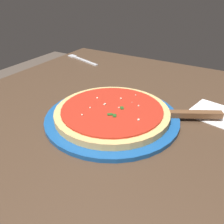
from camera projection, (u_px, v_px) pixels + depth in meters
The scene contains 6 objects.
restaurant_table at pixel (93, 169), 0.63m from camera, with size 1.12×0.88×0.77m.
serving_plate at pixel (112, 117), 0.59m from camera, with size 0.32×0.32×0.01m, color #195199.
pizza at pixel (112, 112), 0.59m from camera, with size 0.28×0.28×0.02m.
pizza_server at pixel (178, 115), 0.58m from camera, with size 0.15×0.21×0.01m.
napkin_folded_right at pixel (218, 115), 0.61m from camera, with size 0.12×0.13×0.00m, color white.
fork at pixel (81, 59), 1.01m from camera, with size 0.07×0.18×0.00m.
Camera 1 is at (-0.38, -0.28, 1.07)m, focal length 38.98 mm.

